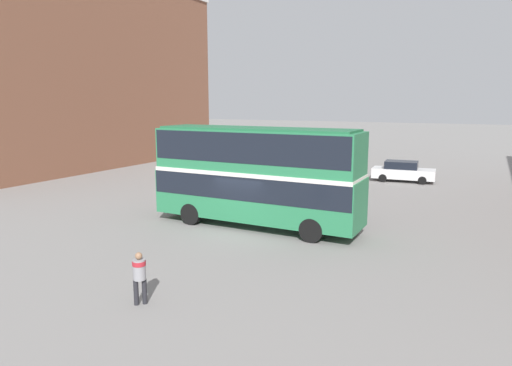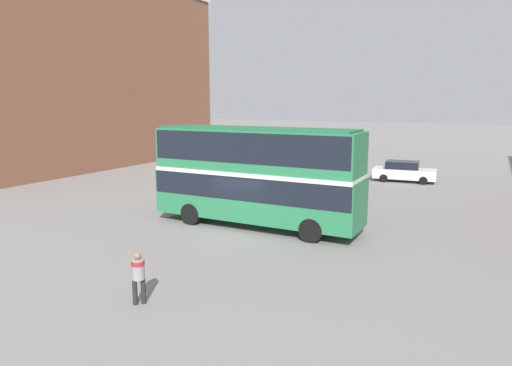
% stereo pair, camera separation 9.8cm
% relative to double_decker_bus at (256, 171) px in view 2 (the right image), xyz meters
% --- Properties ---
extents(ground_plane, '(240.00, 240.00, 0.00)m').
position_rel_double_decker_bus_xyz_m(ground_plane, '(-0.29, -0.89, -2.76)').
color(ground_plane, gray).
extents(building_row_left, '(8.41, 31.31, 17.68)m').
position_rel_double_decker_bus_xyz_m(building_row_left, '(-24.36, 11.75, 6.09)').
color(building_row_left, brown).
rests_on(building_row_left, ground_plane).
extents(double_decker_bus, '(10.22, 2.55, 4.81)m').
position_rel_double_decker_bus_xyz_m(double_decker_bus, '(0.00, 0.00, 0.00)').
color(double_decker_bus, '#287A4C').
rests_on(double_decker_bus, ground_plane).
extents(pedestrian_foreground, '(0.57, 0.57, 1.62)m').
position_rel_double_decker_bus_xyz_m(pedestrian_foreground, '(0.85, -9.26, -1.77)').
color(pedestrian_foreground, '#232328').
rests_on(pedestrian_foreground, ground_plane).
extents(parked_car_kerb_near, '(4.67, 2.06, 1.62)m').
position_rel_double_decker_bus_xyz_m(parked_car_kerb_near, '(-8.68, 13.66, -1.95)').
color(parked_car_kerb_near, navy).
rests_on(parked_car_kerb_near, ground_plane).
extents(parked_car_kerb_far, '(4.69, 2.18, 1.56)m').
position_rel_double_decker_bus_xyz_m(parked_car_kerb_far, '(4.11, 16.52, -1.98)').
color(parked_car_kerb_far, silver).
rests_on(parked_car_kerb_far, ground_plane).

